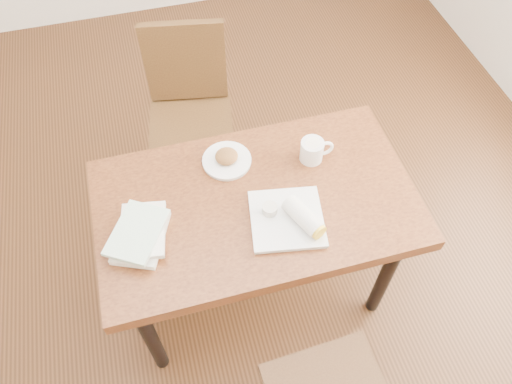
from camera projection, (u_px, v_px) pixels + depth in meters
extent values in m
cube|color=#472814|center=(256.00, 284.00, 2.56)|extent=(4.00, 5.00, 0.01)
cube|color=brown|center=(256.00, 204.00, 1.97)|extent=(1.25, 0.74, 0.06)
cylinder|color=black|center=(150.00, 335.00, 2.04)|extent=(0.06, 0.06, 0.69)
cylinder|color=black|center=(386.00, 274.00, 2.20)|extent=(0.06, 0.06, 0.69)
cylinder|color=black|center=(133.00, 228.00, 2.34)|extent=(0.06, 0.06, 0.69)
cylinder|color=black|center=(343.00, 181.00, 2.51)|extent=(0.06, 0.06, 0.69)
cylinder|color=#442A13|center=(348.00, 362.00, 2.10)|extent=(0.04, 0.04, 0.45)
cylinder|color=#4D3416|center=(227.00, 131.00, 2.87)|extent=(0.04, 0.04, 0.45)
cylinder|color=#4D3416|center=(164.00, 135.00, 2.85)|extent=(0.04, 0.04, 0.45)
cylinder|color=#4D3416|center=(230.00, 181.00, 2.66)|extent=(0.04, 0.04, 0.45)
cylinder|color=#4D3416|center=(163.00, 186.00, 2.64)|extent=(0.04, 0.04, 0.45)
cube|color=#4D3416|center=(191.00, 127.00, 2.55)|extent=(0.49, 0.49, 0.04)
cube|color=#4D3416|center=(185.00, 62.00, 2.45)|extent=(0.40, 0.11, 0.45)
cylinder|color=white|center=(227.00, 161.00, 2.05)|extent=(0.20, 0.20, 0.01)
cylinder|color=white|center=(227.00, 160.00, 2.04)|extent=(0.20, 0.20, 0.01)
ellipsoid|color=#B27538|center=(227.00, 156.00, 2.02)|extent=(0.10, 0.10, 0.05)
cylinder|color=white|center=(312.00, 151.00, 2.03)|extent=(0.10, 0.10, 0.10)
torus|color=white|center=(325.00, 148.00, 2.04)|extent=(0.08, 0.02, 0.08)
cylinder|color=tan|center=(313.00, 144.00, 1.99)|extent=(0.09, 0.09, 0.01)
cylinder|color=#F2E5CC|center=(313.00, 143.00, 1.99)|extent=(0.06, 0.06, 0.00)
cube|color=white|center=(287.00, 220.00, 1.88)|extent=(0.31, 0.31, 0.02)
cube|color=white|center=(287.00, 218.00, 1.87)|extent=(0.31, 0.31, 0.01)
cylinder|color=white|center=(303.00, 216.00, 1.83)|extent=(0.13, 0.18, 0.07)
cylinder|color=yellow|center=(318.00, 231.00, 1.79)|extent=(0.06, 0.05, 0.06)
cylinder|color=silver|center=(270.00, 209.00, 1.87)|extent=(0.06, 0.06, 0.03)
cylinder|color=red|center=(270.00, 207.00, 1.86)|extent=(0.05, 0.05, 0.01)
cube|color=white|center=(141.00, 237.00, 1.83)|extent=(0.25, 0.29, 0.03)
cube|color=silver|center=(143.00, 230.00, 1.82)|extent=(0.20, 0.26, 0.02)
cube|color=#85C79F|center=(137.00, 232.00, 1.79)|extent=(0.27, 0.29, 0.02)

